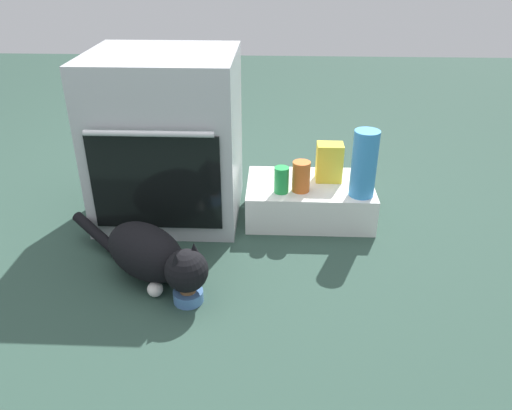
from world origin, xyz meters
TOP-DOWN VIEW (x-y plane):
  - ground at (0.00, 0.00)m, footprint 8.00×8.00m
  - oven at (-0.05, 0.35)m, footprint 0.64×0.61m
  - pantry_cabinet at (0.61, 0.33)m, footprint 0.58×0.37m
  - food_bowl at (0.14, -0.34)m, footprint 0.11×0.11m
  - cat at (-0.01, -0.22)m, footprint 0.65×0.52m
  - sauce_jar at (0.56, 0.25)m, footprint 0.08×0.08m
  - snack_bag at (0.70, 0.37)m, footprint 0.12×0.09m
  - soda_can at (0.48, 0.23)m, footprint 0.07×0.07m
  - water_bottle at (0.83, 0.22)m, footprint 0.11×0.11m

SIDE VIEW (x-z plane):
  - ground at x=0.00m, z-range 0.00..0.00m
  - food_bowl at x=0.14m, z-range -0.01..0.06m
  - pantry_cabinet at x=0.61m, z-range 0.00..0.17m
  - cat at x=-0.01m, z-range 0.01..0.24m
  - soda_can at x=0.48m, z-range 0.17..0.29m
  - sauce_jar at x=0.56m, z-range 0.17..0.31m
  - snack_bag at x=0.70m, z-range 0.17..0.35m
  - water_bottle at x=0.83m, z-range 0.17..0.47m
  - oven at x=-0.05m, z-range 0.00..0.76m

